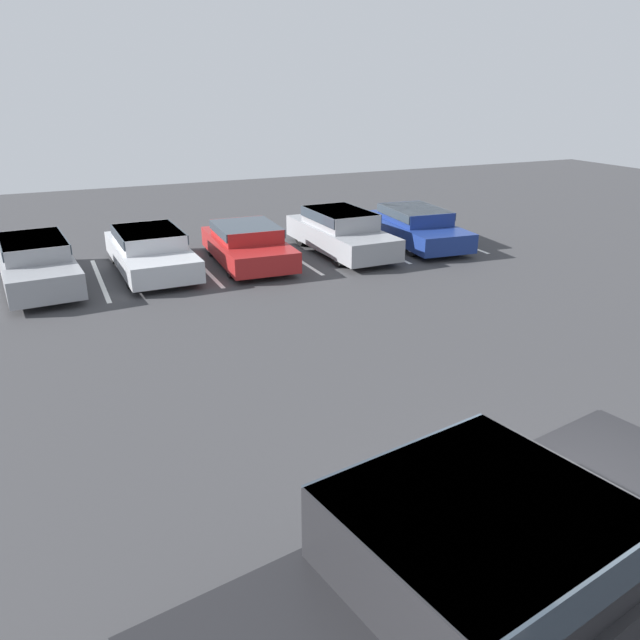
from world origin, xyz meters
TOP-DOWN VIEW (x-y plane):
  - ground_plane at (0.00, 0.00)m, footprint 60.00×60.00m
  - stall_stripe_b at (-3.19, 13.71)m, footprint 0.12×4.26m
  - stall_stripe_c at (-0.34, 13.71)m, footprint 0.12×4.26m
  - stall_stripe_d at (2.50, 13.71)m, footprint 0.12×4.26m
  - stall_stripe_e at (5.35, 13.71)m, footprint 0.12×4.26m
  - stall_stripe_f at (8.20, 13.71)m, footprint 0.12×4.26m
  - pickup_truck at (-1.23, -0.26)m, footprint 6.33×3.12m
  - parked_sedan_a at (-4.69, 13.84)m, footprint 2.07×4.91m
  - parked_sedan_b at (-1.74, 13.98)m, footprint 1.94×4.66m
  - parked_sedan_c at (1.00, 13.64)m, footprint 2.03×4.30m
  - parked_sedan_d at (4.03, 13.63)m, footprint 1.81×4.73m
  - parked_sedan_e at (6.75, 13.60)m, footprint 2.16×4.73m
  - wheel_stop_curb at (6.46, 16.56)m, footprint 1.60×0.20m

SIDE VIEW (x-z plane):
  - ground_plane at x=0.00m, z-range 0.00..0.00m
  - stall_stripe_b at x=-3.19m, z-range 0.00..0.01m
  - stall_stripe_c at x=-0.34m, z-range 0.00..0.01m
  - stall_stripe_d at x=2.50m, z-range 0.00..0.01m
  - stall_stripe_e at x=5.35m, z-range 0.00..0.01m
  - stall_stripe_f at x=8.20m, z-range 0.00..0.01m
  - wheel_stop_curb at x=6.46m, z-range 0.00..0.14m
  - parked_sedan_c at x=1.00m, z-range 0.04..1.19m
  - parked_sedan_b at x=-1.74m, z-range 0.04..1.22m
  - parked_sedan_e at x=6.75m, z-range 0.04..1.23m
  - parked_sedan_a at x=-4.69m, z-range 0.05..1.29m
  - parked_sedan_d at x=4.03m, z-range 0.04..1.36m
  - pickup_truck at x=-1.23m, z-range -0.01..1.89m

